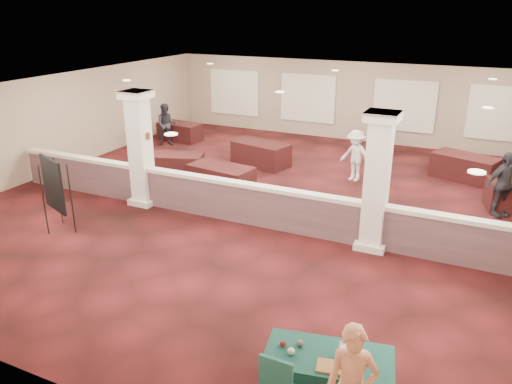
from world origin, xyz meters
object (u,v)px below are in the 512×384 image
at_px(attendee_a, 167,125).
at_px(attendee_b, 355,156).
at_px(easel_board, 53,185).
at_px(far_table_back_right, 465,167).
at_px(near_table, 328,376).
at_px(far_table_back_left, 180,132).
at_px(far_table_front_center, 221,179).
at_px(attendee_d, 380,134).
at_px(far_table_back_center, 261,154).
at_px(conf_chair_side, 280,378).
at_px(attendee_c, 503,185).
at_px(far_table_front_left, 176,165).

relative_size(attendee_a, attendee_b, 1.02).
distance_m(easel_board, far_table_back_right, 12.36).
bearing_deg(near_table, easel_board, 150.41).
bearing_deg(far_table_back_left, attendee_b, -13.59).
height_order(easel_board, far_table_front_center, easel_board).
distance_m(far_table_back_right, attendee_d, 3.48).
distance_m(far_table_back_left, attendee_b, 8.14).
xyz_separation_m(easel_board, far_table_back_left, (-2.19, 8.82, -0.84)).
relative_size(far_table_front_center, far_table_back_center, 0.99).
xyz_separation_m(far_table_front_center, far_table_back_right, (6.60, 4.31, 0.00)).
height_order(conf_chair_side, far_table_back_right, conf_chair_side).
height_order(near_table, attendee_c, attendee_c).
bearing_deg(conf_chair_side, far_table_front_left, 132.30).
bearing_deg(attendee_b, near_table, -56.98).
distance_m(far_table_back_right, attendee_c, 3.06).
xyz_separation_m(far_table_front_center, far_table_back_left, (-4.50, 4.61, -0.04)).
height_order(far_table_front_left, attendee_a, attendee_a).
bearing_deg(far_table_back_right, attendee_c, -69.43).
xyz_separation_m(far_table_back_center, attendee_c, (7.67, -1.41, 0.49)).
relative_size(easel_board, attendee_c, 1.06).
bearing_deg(far_table_back_right, far_table_back_left, 178.48).
bearing_deg(attendee_d, near_table, 98.78).
relative_size(conf_chair_side, attendee_d, 0.61).
xyz_separation_m(conf_chair_side, attendee_b, (-1.60, 10.09, 0.23)).
bearing_deg(far_table_back_right, attendee_d, 153.90).
bearing_deg(easel_board, near_table, 3.56).
bearing_deg(far_table_back_right, far_table_front_center, -146.84).
relative_size(far_table_front_left, attendee_b, 1.07).
xyz_separation_m(attendee_a, attendee_d, (8.00, 2.13, -0.02)).
xyz_separation_m(attendee_a, attendee_b, (7.90, -1.00, -0.02)).
height_order(conf_chair_side, attendee_c, attendee_c).
height_order(easel_board, attendee_b, easel_board).
height_order(easel_board, attendee_d, easel_board).
relative_size(easel_board, attendee_a, 1.13).
height_order(conf_chair_side, attendee_a, attendee_a).
relative_size(near_table, far_table_back_center, 0.91).
bearing_deg(attendee_a, far_table_front_center, -73.52).
relative_size(easel_board, attendee_b, 1.15).
bearing_deg(near_table, far_table_back_center, 108.28).
distance_m(conf_chair_side, attendee_c, 9.28).
relative_size(far_table_back_left, far_table_back_right, 0.91).
bearing_deg(far_table_front_center, far_table_front_left, 161.64).
bearing_deg(attendee_d, conf_chair_side, 96.25).
bearing_deg(far_table_front_center, easel_board, -118.71).
xyz_separation_m(easel_board, attendee_d, (5.81, 10.05, -0.38)).
height_order(attendee_b, attendee_d, attendee_b).
relative_size(easel_board, far_table_front_center, 0.97).
bearing_deg(far_table_front_center, attendee_c, 10.96).
relative_size(far_table_back_left, attendee_b, 1.08).
relative_size(far_table_front_left, attendee_d, 1.08).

